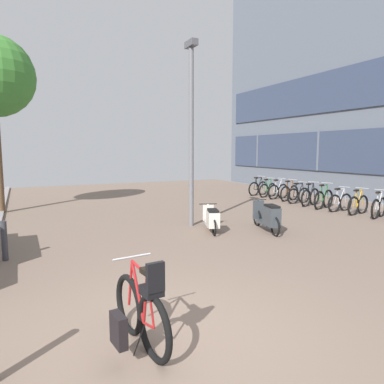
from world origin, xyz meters
The scene contains 16 objects.
ground centered at (1.43, 0.00, -0.02)m, with size 21.00×40.00×0.13m.
bicycle_foreground centered at (-0.54, 0.01, 0.40)m, with size 0.63×1.46×1.13m.
bicycle_rack_01 centered at (9.08, 3.95, 0.34)m, with size 1.29×0.52×0.98m.
bicycle_rack_02 centered at (8.99, 4.69, 0.34)m, with size 1.31×0.48×0.97m.
bicycle_rack_03 centered at (8.94, 5.42, 0.33)m, with size 1.32×0.48×0.95m.
bicycle_rack_04 centered at (8.89, 6.16, 0.36)m, with size 1.41×0.52×1.03m.
bicycle_rack_05 centered at (8.92, 6.90, 0.35)m, with size 1.37×0.51×1.01m.
bicycle_rack_06 centered at (8.99, 7.63, 0.34)m, with size 1.34×0.48×0.96m.
bicycle_rack_07 centered at (9.13, 8.37, 0.35)m, with size 1.33×0.47×1.00m.
bicycle_rack_08 centered at (9.11, 9.10, 0.35)m, with size 1.35×0.48×0.99m.
bicycle_rack_09 centered at (9.10, 9.84, 0.34)m, with size 1.30×0.47×0.96m.
bicycle_rack_10 centered at (9.08, 10.57, 0.35)m, with size 1.37×0.48×1.00m.
scooter_near centered at (4.42, 3.94, 0.42)m, with size 0.75×1.81×0.83m.
scooter_mid centered at (3.02, 4.65, 0.36)m, with size 0.81×1.58×0.71m.
lamp_post centered at (2.87, 5.62, 2.99)m, with size 0.20×0.52×5.35m.
bollard_far centered at (-2.05, 4.30, 0.41)m, with size 0.12×0.12×0.83m.
Camera 1 is at (-1.69, -3.67, 2.26)m, focal length 32.73 mm.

